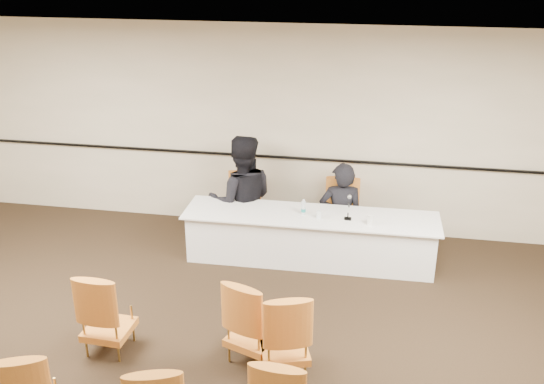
{
  "coord_description": "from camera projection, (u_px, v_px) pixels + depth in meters",
  "views": [
    {
      "loc": [
        1.42,
        -4.28,
        4.01
      ],
      "look_at": [
        0.17,
        2.6,
        1.11
      ],
      "focal_mm": 40.0,
      "sensor_mm": 36.0,
      "label": 1
    }
  ],
  "objects": [
    {
      "name": "ceiling",
      "position": [
        187.0,
        88.0,
        4.51
      ],
      "size": [
        10.0,
        10.0,
        0.0
      ],
      "primitive_type": "plane",
      "rotation": [
        3.14,
        0.0,
        0.0
      ],
      "color": "silver",
      "rests_on": "ground"
    },
    {
      "name": "wall_back",
      "position": [
        278.0,
        130.0,
        8.72
      ],
      "size": [
        10.0,
        0.04,
        3.0
      ],
      "primitive_type": "cube",
      "color": "#C2B698",
      "rests_on": "ground"
    },
    {
      "name": "wall_rail",
      "position": [
        277.0,
        157.0,
        8.84
      ],
      "size": [
        9.8,
        0.04,
        0.03
      ],
      "primitive_type": "cube",
      "color": "black",
      "rests_on": "wall_back"
    },
    {
      "name": "panel_table",
      "position": [
        310.0,
        238.0,
        8.12
      ],
      "size": [
        3.38,
        0.83,
        0.67
      ],
      "primitive_type": null,
      "rotation": [
        0.0,
        0.0,
        0.01
      ],
      "color": "white",
      "rests_on": "ground"
    },
    {
      "name": "panelist_main",
      "position": [
        341.0,
        220.0,
        8.51
      ],
      "size": [
        0.67,
        0.49,
        1.7
      ],
      "primitive_type": "imported",
      "rotation": [
        0.0,
        0.0,
        3.27
      ],
      "color": "black",
      "rests_on": "ground"
    },
    {
      "name": "panelist_main_chair",
      "position": [
        341.0,
        214.0,
        8.48
      ],
      "size": [
        0.51,
        0.51,
        0.95
      ],
      "primitive_type": null,
      "rotation": [
        0.0,
        0.0,
        0.01
      ],
      "color": "#C56523",
      "rests_on": "ground"
    },
    {
      "name": "panelist_second",
      "position": [
        242.0,
        202.0,
        8.66
      ],
      "size": [
        1.12,
        0.97,
        1.98
      ],
      "primitive_type": "imported",
      "rotation": [
        0.0,
        0.0,
        3.4
      ],
      "color": "black",
      "rests_on": "ground"
    },
    {
      "name": "panelist_second_chair",
      "position": [
        242.0,
        208.0,
        8.7
      ],
      "size": [
        0.51,
        0.51,
        0.95
      ],
      "primitive_type": null,
      "rotation": [
        0.0,
        0.0,
        0.01
      ],
      "color": "#C56523",
      "rests_on": "ground"
    },
    {
      "name": "papers",
      "position": [
        333.0,
        218.0,
        7.89
      ],
      "size": [
        0.37,
        0.34,
        0.0
      ],
      "primitive_type": "cube",
      "rotation": [
        0.0,
        0.0,
        0.55
      ],
      "color": "white",
      "rests_on": "panel_table"
    },
    {
      "name": "microphone",
      "position": [
        348.0,
        209.0,
        7.8
      ],
      "size": [
        0.1,
        0.21,
        0.29
      ],
      "primitive_type": null,
      "rotation": [
        0.0,
        0.0,
        -0.01
      ],
      "color": "black",
      "rests_on": "panel_table"
    },
    {
      "name": "water_bottle",
      "position": [
        303.0,
        207.0,
        7.97
      ],
      "size": [
        0.07,
        0.07,
        0.21
      ],
      "primitive_type": null,
      "rotation": [
        0.0,
        0.0,
        0.16
      ],
      "color": "teal",
      "rests_on": "panel_table"
    },
    {
      "name": "drinking_glass",
      "position": [
        319.0,
        215.0,
        7.87
      ],
      "size": [
        0.08,
        0.08,
        0.1
      ],
      "primitive_type": "cylinder",
      "rotation": [
        0.0,
        0.0,
        0.27
      ],
      "color": "white",
      "rests_on": "panel_table"
    },
    {
      "name": "coffee_cup",
      "position": [
        370.0,
        220.0,
        7.68
      ],
      "size": [
        0.11,
        0.11,
        0.14
      ],
      "primitive_type": "cylinder",
      "rotation": [
        0.0,
        0.0,
        0.26
      ],
      "color": "white",
      "rests_on": "panel_table"
    },
    {
      "name": "aud_chair_front_left",
      "position": [
        107.0,
        311.0,
        6.27
      ],
      "size": [
        0.52,
        0.52,
        0.95
      ],
      "primitive_type": null,
      "rotation": [
        0.0,
        0.0,
        -0.04
      ],
      "color": "#C56523",
      "rests_on": "ground"
    },
    {
      "name": "aud_chair_front_mid",
      "position": [
        253.0,
        319.0,
        6.12
      ],
      "size": [
        0.64,
        0.64,
        0.95
      ],
      "primitive_type": null,
      "rotation": [
        0.0,
        0.0,
        -0.36
      ],
      "color": "#C56523",
      "rests_on": "ground"
    },
    {
      "name": "aud_chair_front_right",
      "position": [
        285.0,
        332.0,
        5.93
      ],
      "size": [
        0.63,
        0.63,
        0.95
      ],
      "primitive_type": null,
      "rotation": [
        0.0,
        0.0,
        0.31
      ],
      "color": "#C56523",
      "rests_on": "ground"
    }
  ]
}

